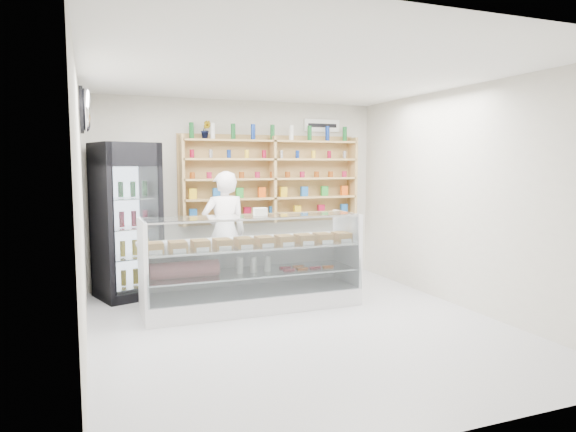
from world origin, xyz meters
name	(u,v)px	position (x,y,z in m)	size (l,w,h in m)	color
room	(301,203)	(0.00, 0.00, 1.40)	(5.00, 5.00, 5.00)	#B0B0B5
display_counter	(252,282)	(-0.28, 0.94, 0.33)	(2.73, 0.82, 1.19)	white
shop_worker	(224,233)	(-0.42, 1.78, 0.87)	(0.63, 0.41, 1.73)	white
drinks_cooler	(126,221)	(-1.71, 2.09, 1.06)	(0.95, 0.94, 2.11)	black
wall_shelving	(273,179)	(0.50, 2.34, 1.59)	(2.84, 0.28, 1.33)	tan
potted_plant	(206,130)	(-0.54, 2.34, 2.33)	(0.15, 0.12, 0.27)	#1E6626
security_mirror	(86,110)	(-2.17, 1.20, 2.45)	(0.15, 0.50, 0.50)	silver
wall_sign	(322,126)	(1.40, 2.47, 2.45)	(0.62, 0.03, 0.20)	white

